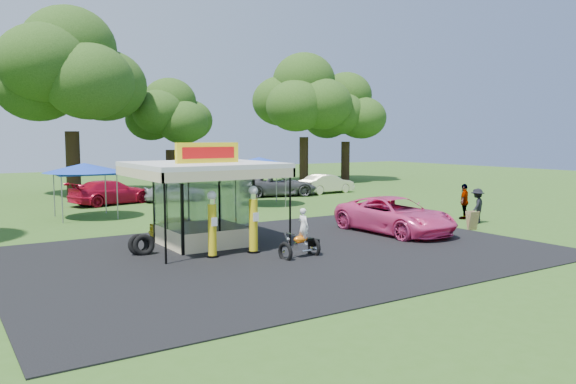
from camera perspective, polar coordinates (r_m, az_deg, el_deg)
name	(u,v)px	position (r m, az deg, el deg)	size (l,w,h in m)	color
ground	(315,262)	(19.90, 2.75, -7.16)	(120.00, 120.00, 0.00)	#345A1C
asphalt_apron	(284,252)	(21.51, -0.36, -6.12)	(20.00, 14.00, 0.04)	black
gas_station_kiosk	(203,202)	(22.91, -8.64, -1.00)	(5.40, 5.40, 4.18)	white
gas_pump_left	(212,226)	(20.55, -7.71, -3.44)	(0.46, 0.46, 2.46)	black
gas_pump_right	(253,221)	(21.19, -3.54, -2.98)	(0.48, 0.48, 2.58)	black
motorcycle	(302,238)	(20.52, 1.44, -4.67)	(1.63, 0.90, 1.89)	black
spare_tires	(141,245)	(21.60, -14.69, -5.22)	(0.97, 0.59, 0.83)	black
a_frame_sign	(472,220)	(28.01, 18.21, -2.77)	(0.54, 0.55, 0.89)	#593819
kiosk_car	(183,226)	(25.09, -10.66, -3.46)	(1.13, 2.82, 0.96)	yellow
pink_sedan	(395,215)	(26.09, 10.80, -2.35)	(2.75, 5.96, 1.66)	#EF4188
spectator_east_a	(477,206)	(30.17, 18.68, -1.35)	(1.16, 0.67, 1.79)	black
spectator_east_b	(464,201)	(31.50, 17.47, -0.92)	(1.12, 0.46, 1.91)	gray
bg_car_b	(111,192)	(38.42, -17.54, -0.02)	(2.23, 5.48, 1.59)	red
bg_car_c	(175,191)	(39.02, -11.43, 0.09)	(1.68, 4.18, 1.42)	#A4A4A8
bg_car_d	(279,185)	(41.89, -0.96, 0.68)	(2.63, 5.70, 1.59)	#4C4C4E
bg_car_e	(327,184)	(44.05, 3.97, 0.85)	(1.57, 4.51, 1.49)	#F3E8BA
tent_west	(84,168)	(32.27, -19.99, 2.28)	(4.28, 4.28, 2.99)	gray
tent_east	(259,162)	(36.17, -2.97, 3.09)	(4.44, 4.44, 3.10)	gray
oak_far_c	(70,79)	(45.20, -21.27, 10.64)	(11.56, 11.56, 13.63)	black
oak_far_d	(170,120)	(49.09, -11.91, 7.18)	(7.69, 7.69, 9.16)	black
oak_far_e	(304,102)	(54.97, 1.63, 9.15)	(10.24, 10.24, 12.19)	black
oak_far_f	(346,113)	(57.76, 5.90, 8.02)	(8.85, 8.85, 10.67)	black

